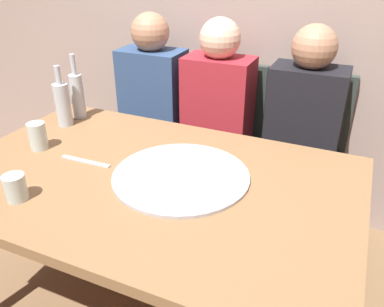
{
  "coord_description": "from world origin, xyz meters",
  "views": [
    {
      "loc": [
        0.65,
        -1.06,
        1.48
      ],
      "look_at": [
        0.11,
        0.14,
        0.77
      ],
      "focal_mm": 36.46,
      "sensor_mm": 36.0,
      "label": 1
    }
  ],
  "objects_px": {
    "pizza_tray": "(181,176)",
    "tumbler_far": "(15,187)",
    "chair_middle": "(220,133)",
    "tumbler_near": "(38,136)",
    "guest_by_wall": "(299,138)",
    "beer_bottle": "(77,95)",
    "chair_left": "(159,122)",
    "table_knife": "(86,161)",
    "chair_right": "(301,148)",
    "guest_in_sweater": "(146,111)",
    "dining_table": "(150,192)",
    "wine_bottle": "(63,103)",
    "guest_in_beanie": "(211,123)"
  },
  "relations": [
    {
      "from": "pizza_tray",
      "to": "tumbler_far",
      "type": "height_order",
      "value": "tumbler_far"
    },
    {
      "from": "tumbler_far",
      "to": "chair_middle",
      "type": "distance_m",
      "value": 1.25
    },
    {
      "from": "tumbler_near",
      "to": "guest_by_wall",
      "type": "distance_m",
      "value": 1.2
    },
    {
      "from": "beer_bottle",
      "to": "guest_by_wall",
      "type": "xyz_separation_m",
      "value": [
        1.02,
        0.37,
        -0.2
      ]
    },
    {
      "from": "pizza_tray",
      "to": "chair_left",
      "type": "relative_size",
      "value": 0.56
    },
    {
      "from": "table_knife",
      "to": "chair_right",
      "type": "height_order",
      "value": "chair_right"
    },
    {
      "from": "tumbler_near",
      "to": "guest_in_sweater",
      "type": "xyz_separation_m",
      "value": [
        0.09,
        0.72,
        -0.14
      ]
    },
    {
      "from": "pizza_tray",
      "to": "tumbler_near",
      "type": "distance_m",
      "value": 0.64
    },
    {
      "from": "dining_table",
      "to": "beer_bottle",
      "type": "distance_m",
      "value": 0.71
    },
    {
      "from": "chair_middle",
      "to": "guest_by_wall",
      "type": "xyz_separation_m",
      "value": [
        0.46,
        -0.15,
        0.13
      ]
    },
    {
      "from": "guest_in_sweater",
      "to": "tumbler_far",
      "type": "bearing_deg",
      "value": 95.85
    },
    {
      "from": "dining_table",
      "to": "beer_bottle",
      "type": "bearing_deg",
      "value": 148.86
    },
    {
      "from": "chair_left",
      "to": "chair_right",
      "type": "relative_size",
      "value": 1.0
    },
    {
      "from": "pizza_tray",
      "to": "wine_bottle",
      "type": "xyz_separation_m",
      "value": [
        -0.7,
        0.21,
        0.1
      ]
    },
    {
      "from": "chair_left",
      "to": "guest_in_sweater",
      "type": "xyz_separation_m",
      "value": [
        0.0,
        -0.15,
        0.13
      ]
    },
    {
      "from": "guest_in_beanie",
      "to": "chair_right",
      "type": "bearing_deg",
      "value": -161.86
    },
    {
      "from": "beer_bottle",
      "to": "chair_left",
      "type": "height_order",
      "value": "beer_bottle"
    },
    {
      "from": "chair_right",
      "to": "pizza_tray",
      "type": "bearing_deg",
      "value": 69.5
    },
    {
      "from": "tumbler_near",
      "to": "chair_left",
      "type": "bearing_deg",
      "value": 83.92
    },
    {
      "from": "tumbler_far",
      "to": "guest_by_wall",
      "type": "distance_m",
      "value": 1.29
    },
    {
      "from": "guest_in_beanie",
      "to": "guest_by_wall",
      "type": "xyz_separation_m",
      "value": [
        0.46,
        0.0,
        0.0
      ]
    },
    {
      "from": "chair_middle",
      "to": "guest_in_sweater",
      "type": "xyz_separation_m",
      "value": [
        -0.4,
        -0.15,
        0.13
      ]
    },
    {
      "from": "wine_bottle",
      "to": "tumbler_near",
      "type": "distance_m",
      "value": 0.25
    },
    {
      "from": "tumbler_near",
      "to": "chair_left",
      "type": "relative_size",
      "value": 0.13
    },
    {
      "from": "tumbler_far",
      "to": "beer_bottle",
      "type": "bearing_deg",
      "value": 111.37
    },
    {
      "from": "chair_left",
      "to": "chair_right",
      "type": "height_order",
      "value": "same"
    },
    {
      "from": "dining_table",
      "to": "wine_bottle",
      "type": "distance_m",
      "value": 0.67
    },
    {
      "from": "pizza_tray",
      "to": "chair_middle",
      "type": "height_order",
      "value": "chair_middle"
    },
    {
      "from": "tumbler_near",
      "to": "chair_left",
      "type": "height_order",
      "value": "chair_left"
    },
    {
      "from": "pizza_tray",
      "to": "chair_left",
      "type": "bearing_deg",
      "value": 123.12
    },
    {
      "from": "tumbler_far",
      "to": "chair_right",
      "type": "bearing_deg",
      "value": 57.51
    },
    {
      "from": "tumbler_near",
      "to": "guest_in_beanie",
      "type": "relative_size",
      "value": 0.1
    },
    {
      "from": "chair_middle",
      "to": "table_knife",
      "type": "bearing_deg",
      "value": 74.63
    },
    {
      "from": "pizza_tray",
      "to": "chair_right",
      "type": "relative_size",
      "value": 0.56
    },
    {
      "from": "chair_middle",
      "to": "guest_in_sweater",
      "type": "bearing_deg",
      "value": 20.69
    },
    {
      "from": "tumbler_far",
      "to": "table_knife",
      "type": "bearing_deg",
      "value": 80.47
    },
    {
      "from": "pizza_tray",
      "to": "tumbler_far",
      "type": "xyz_separation_m",
      "value": [
        -0.44,
        -0.35,
        0.04
      ]
    },
    {
      "from": "wine_bottle",
      "to": "chair_middle",
      "type": "relative_size",
      "value": 0.32
    },
    {
      "from": "tumbler_far",
      "to": "guest_in_beanie",
      "type": "bearing_deg",
      "value": 74.13
    },
    {
      "from": "tumbler_near",
      "to": "table_knife",
      "type": "bearing_deg",
      "value": -4.4
    },
    {
      "from": "wine_bottle",
      "to": "guest_in_beanie",
      "type": "height_order",
      "value": "guest_in_beanie"
    },
    {
      "from": "chair_middle",
      "to": "guest_in_sweater",
      "type": "distance_m",
      "value": 0.45
    },
    {
      "from": "chair_right",
      "to": "tumbler_near",
      "type": "bearing_deg",
      "value": 42.33
    },
    {
      "from": "tumbler_near",
      "to": "chair_left",
      "type": "distance_m",
      "value": 0.92
    },
    {
      "from": "wine_bottle",
      "to": "beer_bottle",
      "type": "xyz_separation_m",
      "value": [
        0.0,
        0.11,
        0.01
      ]
    },
    {
      "from": "dining_table",
      "to": "chair_left",
      "type": "relative_size",
      "value": 1.68
    },
    {
      "from": "wine_bottle",
      "to": "chair_right",
      "type": "distance_m",
      "value": 1.24
    },
    {
      "from": "table_knife",
      "to": "chair_right",
      "type": "relative_size",
      "value": 0.24
    },
    {
      "from": "beer_bottle",
      "to": "guest_in_beanie",
      "type": "height_order",
      "value": "guest_in_beanie"
    },
    {
      "from": "chair_left",
      "to": "chair_middle",
      "type": "relative_size",
      "value": 1.0
    }
  ]
}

